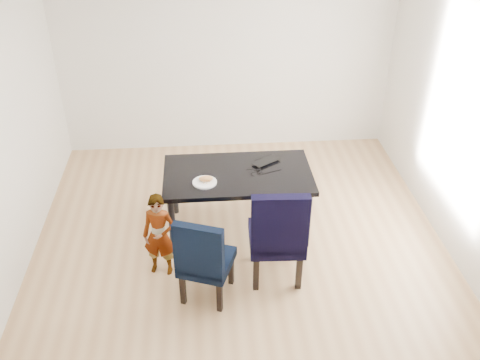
{
  "coord_description": "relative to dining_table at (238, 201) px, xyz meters",
  "views": [
    {
      "loc": [
        -0.36,
        -4.37,
        3.8
      ],
      "look_at": [
        0.0,
        0.2,
        0.85
      ],
      "focal_mm": 40.0,
      "sensor_mm": 36.0,
      "label": 1
    }
  ],
  "objects": [
    {
      "name": "plate",
      "position": [
        -0.36,
        -0.17,
        0.38
      ],
      "size": [
        0.29,
        0.29,
        0.01
      ],
      "primitive_type": "cylinder",
      "rotation": [
        0.0,
        0.0,
        -0.13
      ],
      "color": "white",
      "rests_on": "dining_table"
    },
    {
      "name": "wall_right",
      "position": [
        2.25,
        -0.5,
        0.98
      ],
      "size": [
        0.01,
        5.0,
        2.7
      ],
      "primitive_type": "cube",
      "color": "silver",
      "rests_on": "ground"
    },
    {
      "name": "child",
      "position": [
        -0.83,
        -0.65,
        0.09
      ],
      "size": [
        0.38,
        0.29,
        0.92
      ],
      "primitive_type": "imported",
      "rotation": [
        0.0,
        0.0,
        -0.21
      ],
      "color": "#EA4313",
      "rests_on": "floor"
    },
    {
      "name": "sandwich",
      "position": [
        -0.35,
        -0.16,
        0.42
      ],
      "size": [
        0.15,
        0.08,
        0.06
      ],
      "primitive_type": "ellipsoid",
      "rotation": [
        0.0,
        0.0,
        0.06
      ],
      "color": "#C38245",
      "rests_on": "plate"
    },
    {
      "name": "cable_tangle",
      "position": [
        0.2,
        -0.03,
        0.38
      ],
      "size": [
        0.14,
        0.14,
        0.01
      ],
      "primitive_type": "torus",
      "rotation": [
        0.0,
        0.0,
        0.06
      ],
      "color": "black",
      "rests_on": "dining_table"
    },
    {
      "name": "wall_back",
      "position": [
        0.0,
        2.0,
        0.98
      ],
      "size": [
        4.5,
        0.01,
        2.7
      ],
      "primitive_type": "cube",
      "color": "silver",
      "rests_on": "ground"
    },
    {
      "name": "chair_right",
      "position": [
        0.32,
        -0.78,
        0.18
      ],
      "size": [
        0.56,
        0.58,
        1.11
      ],
      "primitive_type": "cube",
      "rotation": [
        0.0,
        0.0,
        -0.04
      ],
      "color": "black",
      "rests_on": "floor"
    },
    {
      "name": "dining_table",
      "position": [
        0.0,
        0.0,
        0.0
      ],
      "size": [
        1.6,
        0.9,
        0.75
      ],
      "primitive_type": "cube",
      "color": "black",
      "rests_on": "floor"
    },
    {
      "name": "laptop",
      "position": [
        0.31,
        0.23,
        0.39
      ],
      "size": [
        0.39,
        0.35,
        0.03
      ],
      "primitive_type": "imported",
      "rotation": [
        0.0,
        0.0,
        3.72
      ],
      "color": "black",
      "rests_on": "dining_table"
    },
    {
      "name": "chair_left",
      "position": [
        -0.37,
        -1.01,
        0.11
      ],
      "size": [
        0.6,
        0.61,
        0.96
      ],
      "primitive_type": "cube",
      "rotation": [
        0.0,
        0.0,
        -0.35
      ],
      "color": "black",
      "rests_on": "floor"
    },
    {
      "name": "floor",
      "position": [
        0.0,
        -0.5,
        -0.38
      ],
      "size": [
        4.5,
        5.0,
        0.01
      ],
      "primitive_type": "cube",
      "color": "tan",
      "rests_on": "ground"
    }
  ]
}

